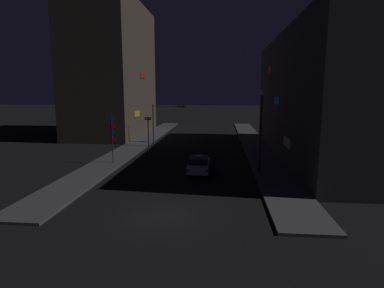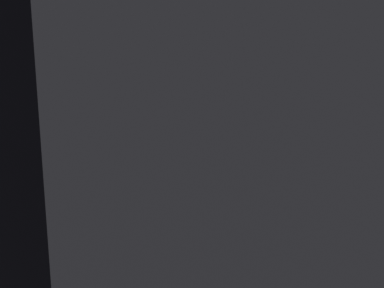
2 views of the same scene
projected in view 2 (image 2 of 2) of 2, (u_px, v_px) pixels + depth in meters
name	position (u px, v px, depth m)	size (l,w,h in m)	color
sidewalk_left	(177.00, 139.00, 39.17)	(3.29, 54.11, 0.17)	#424247
sidewalk_right	(343.00, 179.00, 27.72)	(3.29, 54.11, 0.17)	#424247
building_facade_left	(203.00, 19.00, 47.35)	(9.65, 20.07, 20.83)	#473D33
building_facade_right	(381.00, 80.00, 18.82)	(6.53, 31.58, 13.22)	#333338
taxi	(58.00, 197.00, 22.53)	(1.84, 4.46, 1.62)	#B7B7BC
traffic_light_overhead	(207.00, 98.00, 35.80)	(4.47, 0.42, 5.37)	#2D2D33
traffic_light_left_kerb	(163.00, 113.00, 35.34)	(0.80, 0.42, 3.94)	#2D2D33
sign_pole_left	(32.00, 125.00, 29.95)	(0.57, 0.10, 4.51)	#2D2D33
street_lamp_near_block	(109.00, 139.00, 17.81)	(0.41, 0.41, 6.96)	#2D2D33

